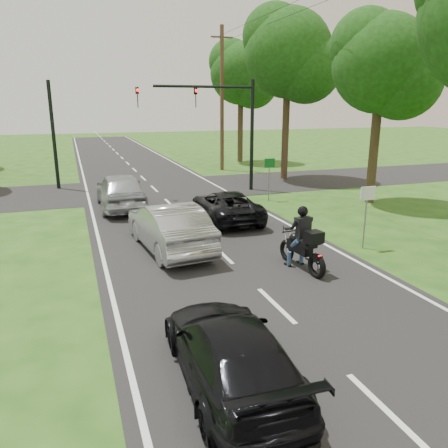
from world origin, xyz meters
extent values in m
plane|color=#204814|center=(0.00, 0.00, 0.00)|extent=(140.00, 140.00, 0.00)
cube|color=black|center=(0.00, 10.00, 0.01)|extent=(8.00, 100.00, 0.01)
cube|color=black|center=(0.00, 16.00, 0.01)|extent=(60.00, 7.00, 0.01)
torus|color=black|center=(1.70, 2.76, 0.34)|extent=(0.21, 0.68, 0.67)
torus|color=black|center=(1.85, 1.24, 0.34)|extent=(0.23, 0.75, 0.74)
cube|color=black|center=(1.76, 2.10, 0.65)|extent=(0.38, 0.99, 0.31)
sphere|color=black|center=(1.74, 2.36, 0.83)|extent=(0.35, 0.35, 0.35)
cube|color=black|center=(1.80, 1.75, 0.83)|extent=(0.40, 0.59, 0.10)
cube|color=#FF0C07|center=(1.86, 1.13, 0.67)|extent=(0.10, 0.04, 0.05)
cylinder|color=silver|center=(1.98, 1.56, 0.32)|extent=(0.17, 0.82, 0.09)
cylinder|color=black|center=(1.72, 2.56, 1.01)|extent=(0.63, 0.10, 0.04)
cube|color=black|center=(1.83, 1.44, 1.14)|extent=(0.49, 0.45, 0.33)
cube|color=black|center=(1.78, 1.95, 1.27)|extent=(0.43, 0.26, 0.61)
sphere|color=black|center=(1.77, 2.02, 1.75)|extent=(0.31, 0.31, 0.31)
cylinder|color=navy|center=(1.52, 2.26, 0.24)|extent=(0.13, 0.13, 0.46)
cylinder|color=navy|center=(1.97, 2.31, 0.24)|extent=(0.13, 0.13, 0.46)
imported|color=black|center=(1.54, 7.96, 0.64)|extent=(2.21, 4.59, 1.26)
imported|color=#AAAAAF|center=(-1.51, 5.00, 0.80)|extent=(2.15, 4.95, 1.58)
imported|color=#AAABB2|center=(-2.34, 11.64, 0.86)|extent=(2.01, 4.97, 1.69)
imported|color=black|center=(-2.10, -2.50, 0.63)|extent=(1.86, 4.30, 1.23)
cylinder|color=black|center=(5.20, 14.00, 3.00)|extent=(0.20, 0.20, 6.00)
cylinder|color=black|center=(2.50, 14.00, 5.60)|extent=(5.40, 0.14, 0.14)
imported|color=black|center=(2.00, 14.00, 5.05)|extent=(0.16, 0.36, 1.00)
imported|color=black|center=(-1.00, 14.00, 5.05)|extent=(0.16, 0.36, 1.00)
sphere|color=#FF0C07|center=(2.00, 13.82, 5.38)|extent=(0.16, 0.16, 0.16)
sphere|color=#FF0C07|center=(-1.00, 13.82, 5.38)|extent=(0.16, 0.16, 0.16)
cylinder|color=black|center=(-5.20, 18.00, 3.00)|extent=(0.20, 0.20, 6.00)
cylinder|color=brown|center=(6.20, 22.00, 5.00)|extent=(0.28, 0.28, 10.00)
cube|color=brown|center=(6.20, 22.00, 9.20)|extent=(1.60, 0.10, 0.10)
cylinder|color=slate|center=(4.70, 3.00, 1.00)|extent=(0.05, 0.05, 2.00)
cube|color=silver|center=(4.70, 2.97, 1.90)|extent=(0.55, 0.04, 0.45)
cylinder|color=slate|center=(4.90, 11.00, 1.00)|extent=(0.05, 0.05, 2.00)
cube|color=#0C591E|center=(4.90, 10.97, 1.90)|extent=(0.55, 0.04, 0.45)
cylinder|color=#332316|center=(9.50, 9.00, 2.94)|extent=(0.44, 0.44, 5.88)
sphere|color=#18320D|center=(9.50, 9.00, 6.51)|extent=(4.50, 4.50, 4.50)
sphere|color=#18320D|center=(10.25, 8.40, 5.78)|extent=(3.60, 3.60, 3.60)
cylinder|color=#332316|center=(8.80, 17.00, 3.50)|extent=(0.44, 0.44, 7.00)
sphere|color=#18320D|center=(8.80, 17.00, 7.75)|extent=(5.40, 5.40, 5.40)
sphere|color=#18320D|center=(9.70, 16.28, 6.88)|extent=(4.32, 4.32, 4.32)
cylinder|color=#332316|center=(9.20, 26.00, 3.22)|extent=(0.44, 0.44, 6.44)
sphere|color=#18320D|center=(9.20, 26.00, 7.13)|extent=(4.95, 4.95, 4.95)
sphere|color=#18320D|center=(10.02, 25.34, 6.33)|extent=(3.96, 3.96, 3.96)
camera|label=1|loc=(-4.38, -8.71, 4.71)|focal=35.00mm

